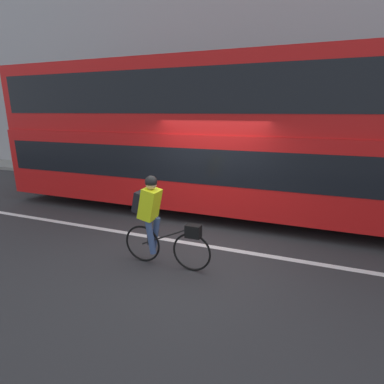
# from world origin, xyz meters

# --- Properties ---
(ground_plane) EXTENTS (80.00, 80.00, 0.00)m
(ground_plane) POSITION_xyz_m (0.00, 0.00, 0.00)
(ground_plane) COLOR #2D2D30
(road_center_line) EXTENTS (50.00, 0.14, 0.01)m
(road_center_line) POSITION_xyz_m (0.00, 0.26, 0.00)
(road_center_line) COLOR silver
(road_center_line) RESTS_ON ground_plane
(sidewalk_curb) EXTENTS (60.00, 1.60, 0.14)m
(sidewalk_curb) POSITION_xyz_m (0.00, 5.50, 0.07)
(sidewalk_curb) COLOR gray
(sidewalk_curb) RESTS_ON ground_plane
(building_facade) EXTENTS (60.00, 0.30, 8.65)m
(building_facade) POSITION_xyz_m (0.00, 6.46, 4.32)
(building_facade) COLOR #9E9EA3
(building_facade) RESTS_ON ground_plane
(bus) EXTENTS (11.63, 2.52, 3.90)m
(bus) POSITION_xyz_m (-0.38, 2.47, 2.17)
(bus) COLOR black
(bus) RESTS_ON ground_plane
(cyclist_on_bike) EXTENTS (1.66, 0.32, 1.64)m
(cyclist_on_bike) POSITION_xyz_m (-0.37, -0.76, 0.88)
(cyclist_on_bike) COLOR black
(cyclist_on_bike) RESTS_ON ground_plane
(trash_bin) EXTENTS (0.46, 0.46, 1.00)m
(trash_bin) POSITION_xyz_m (-0.39, 5.42, 0.64)
(trash_bin) COLOR #262628
(trash_bin) RESTS_ON sidewalk_curb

